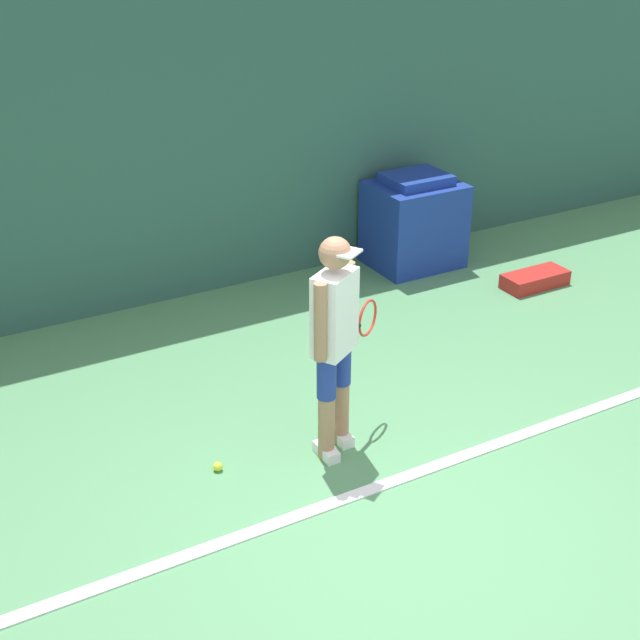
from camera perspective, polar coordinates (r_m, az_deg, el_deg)
The scene contains 8 objects.
ground_plane at distance 6.01m, azimuth 4.57°, elevation -12.18°, with size 24.00×24.00×0.00m, color #518C5B.
back_wall at distance 8.47m, azimuth -9.92°, elevation 10.54°, with size 24.00×0.10×2.93m.
court_baseline at distance 6.18m, azimuth 3.19°, elevation -10.81°, with size 21.60×0.10×0.01m.
tennis_player at distance 6.11m, azimuth 0.97°, elevation -1.08°, with size 0.78×0.54×1.65m.
tennis_ball at distance 6.38m, azimuth -6.56°, elevation -9.30°, with size 0.07×0.07×0.07m.
covered_chair at distance 9.49m, azimuth 6.03°, elevation 6.25°, with size 0.91×0.76×1.00m.
equipment_bag at distance 9.31m, azimuth 13.59°, elevation 2.54°, with size 0.69×0.30×0.15m.
water_bottle at distance 9.31m, azimuth 1.77°, elevation 3.68°, with size 0.08×0.08×0.27m.
Camera 1 is at (-2.70, -3.83, 3.76)m, focal length 50.00 mm.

